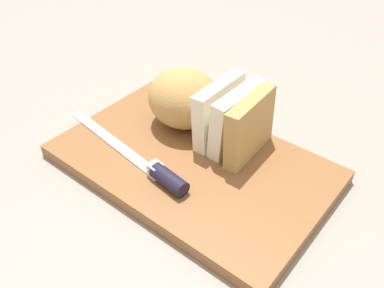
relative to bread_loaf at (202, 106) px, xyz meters
name	(u,v)px	position (x,y,z in m)	size (l,w,h in m)	color
ground_plane	(192,168)	(0.03, -0.07, -0.07)	(3.00, 3.00, 0.00)	gray
cutting_board	(192,163)	(0.03, -0.07, -0.06)	(0.44, 0.28, 0.02)	brown
bread_loaf	(202,106)	(0.00, 0.00, 0.00)	(0.22, 0.12, 0.11)	tan
bread_knife	(155,170)	(0.01, -0.14, -0.04)	(0.30, 0.06, 0.03)	silver
crumb_near_knife	(200,126)	(-0.01, 0.00, -0.05)	(0.01, 0.01, 0.01)	#A8753D
crumb_near_loaf	(159,170)	(0.01, -0.13, -0.05)	(0.01, 0.01, 0.01)	#A8753D
crumb_stray_left	(227,162)	(0.09, -0.05, -0.05)	(0.01, 0.01, 0.01)	#A8753D
crumb_stray_right	(196,146)	(0.02, -0.04, -0.05)	(0.00, 0.00, 0.00)	#A8753D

